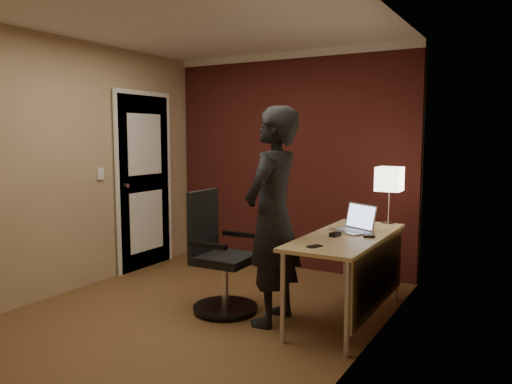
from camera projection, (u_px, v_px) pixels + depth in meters
room at (251, 152)px, 5.58m from camera, size 4.00×4.00×4.00m
desk at (355, 251)px, 4.12m from camera, size 0.60×1.50×0.73m
desk_lamp at (389, 180)px, 4.58m from camera, size 0.22×0.22×0.54m
laptop at (355, 224)px, 4.29m from camera, size 0.41×0.38×0.23m
mouse at (335, 235)px, 4.08m from camera, size 0.08×0.11×0.03m
phone at (314, 246)px, 3.70m from camera, size 0.10×0.13×0.01m
wallet at (369, 235)px, 4.06m from camera, size 0.12×0.13×0.02m
office_chair at (218, 260)px, 4.39m from camera, size 0.57×0.59×1.05m
person at (273, 216)px, 4.08m from camera, size 0.45×0.67×1.79m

